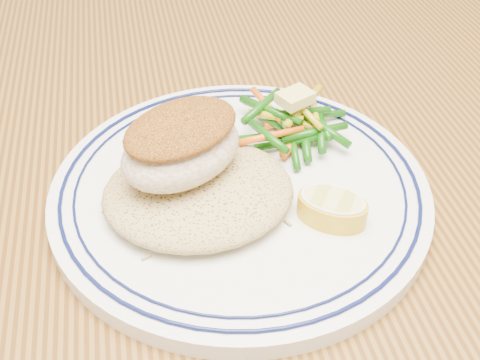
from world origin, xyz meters
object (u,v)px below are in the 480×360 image
vegetable_pile (292,123)px  dining_table (242,280)px  plate (240,190)px  rice_pilaf (198,188)px  lemon_wedge (332,207)px  fish_fillet (181,144)px

vegetable_pile → dining_table: bearing=-133.2°
plate → rice_pilaf: rice_pilaf is taller
vegetable_pile → lemon_wedge: size_ratio=1.60×
dining_table → vegetable_pile: (0.06, 0.06, 0.13)m
plate → fish_fillet: 0.07m
plate → vegetable_pile: size_ratio=2.77×
dining_table → fish_fillet: size_ratio=12.34×
dining_table → rice_pilaf: rice_pilaf is taller
rice_pilaf → plate: bearing=20.8°
vegetable_pile → rice_pilaf: bearing=-143.1°
vegetable_pile → plate: bearing=-135.6°
fish_fillet → dining_table: bearing=-5.5°
rice_pilaf → vegetable_pile: (0.09, 0.07, -0.00)m
fish_fillet → lemon_wedge: fish_fillet is taller
plate → vegetable_pile: bearing=44.4°
fish_fillet → vegetable_pile: 0.12m
dining_table → lemon_wedge: (0.06, -0.05, 0.12)m
fish_fillet → rice_pilaf: bearing=-57.0°
rice_pilaf → fish_fillet: (-0.01, 0.01, 0.03)m
lemon_wedge → vegetable_pile: bearing=90.8°
dining_table → rice_pilaf: size_ratio=10.29×
rice_pilaf → lemon_wedge: bearing=-22.2°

